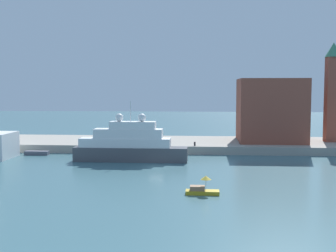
% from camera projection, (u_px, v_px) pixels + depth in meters
% --- Properties ---
extents(ground, '(400.00, 400.00, 0.00)m').
position_uv_depth(ground, '(156.00, 167.00, 81.74)').
color(ground, '#3D6670').
extents(quay_dock, '(110.00, 22.05, 1.78)m').
position_uv_depth(quay_dock, '(168.00, 144.00, 108.51)').
color(quay_dock, gray).
rests_on(quay_dock, ground).
extents(large_yacht, '(22.57, 3.92, 11.92)m').
position_uv_depth(large_yacht, '(129.00, 145.00, 88.22)').
color(large_yacht, '#4C4C51').
rests_on(large_yacht, ground).
extents(small_motorboat, '(4.59, 1.69, 2.56)m').
position_uv_depth(small_motorboat, '(202.00, 189.00, 60.61)').
color(small_motorboat, '#B7991E').
rests_on(small_motorboat, ground).
extents(work_barge, '(5.16, 1.54, 0.86)m').
position_uv_depth(work_barge, '(37.00, 153.00, 96.73)').
color(work_barge, '#595966').
rests_on(work_barge, ground).
extents(harbor_building, '(15.40, 15.06, 15.00)m').
position_uv_depth(harbor_building, '(271.00, 110.00, 106.50)').
color(harbor_building, brown).
rests_on(harbor_building, quay_dock).
extents(bell_tower, '(4.06, 4.06, 23.49)m').
position_uv_depth(bell_tower, '(333.00, 89.00, 105.33)').
color(bell_tower, brown).
rests_on(bell_tower, quay_dock).
extents(parked_car, '(3.99, 1.66, 1.41)m').
position_uv_depth(parked_car, '(120.00, 141.00, 102.96)').
color(parked_car, black).
rests_on(parked_car, quay_dock).
extents(person_figure, '(0.36, 0.36, 1.66)m').
position_uv_depth(person_figure, '(137.00, 139.00, 105.07)').
color(person_figure, maroon).
rests_on(person_figure, quay_dock).
extents(mooring_bollard, '(0.39, 0.39, 0.85)m').
position_uv_depth(mooring_bollard, '(195.00, 144.00, 98.46)').
color(mooring_bollard, black).
rests_on(mooring_bollard, quay_dock).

